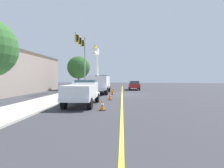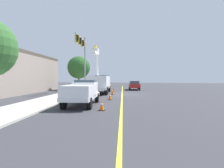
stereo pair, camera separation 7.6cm
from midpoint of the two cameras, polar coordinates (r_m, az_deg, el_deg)
name	(u,v)px [view 2 (the right image)]	position (r m, az deg, el deg)	size (l,w,h in m)	color
ground	(122,94)	(24.38, 3.32, -3.34)	(120.00, 120.00, 0.00)	#38383D
sidewalk_far_side	(71,94)	(25.40, -12.95, -3.04)	(60.00, 3.60, 0.12)	#B2ADA3
lane_centre_stripe	(122,94)	(24.38, 3.32, -3.33)	(50.00, 0.16, 0.01)	yellow
utility_bucket_truck	(100,82)	(26.44, -3.70, 0.57)	(8.47, 3.62, 7.09)	white
service_pickup_truck	(82,92)	(14.82, -9.35, -2.44)	(5.84, 2.86, 2.06)	white
passing_minivan	(134,85)	(34.03, 7.13, -0.21)	(5.02, 2.55, 1.69)	maroon
traffic_cone_leading	(102,105)	(12.44, -3.07, -6.84)	(0.40, 0.40, 0.71)	black
traffic_cone_mid_front	(110,96)	(18.32, -0.57, -3.93)	(0.40, 0.40, 0.75)	black
traffic_cone_mid_rear	(113,91)	(23.92, 0.26, -2.39)	(0.40, 0.40, 0.89)	black
traffic_cone_trailing	(114,89)	(30.63, 0.58, -1.54)	(0.40, 0.40, 0.77)	black
traffic_signal_mast	(83,52)	(28.30, -9.26, 10.04)	(6.02, 1.11, 8.88)	gray
street_tree_right	(79,68)	(34.25, -10.46, 5.16)	(4.20, 4.20, 6.29)	brown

